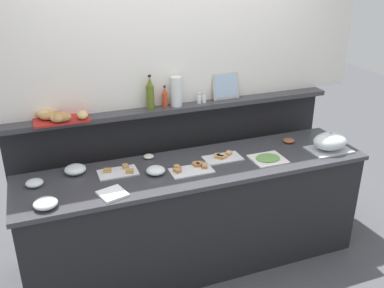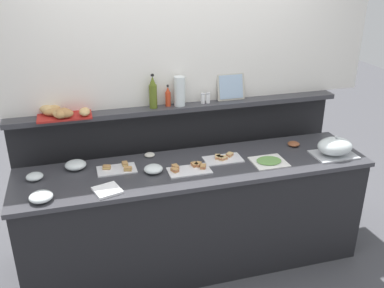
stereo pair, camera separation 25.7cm
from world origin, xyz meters
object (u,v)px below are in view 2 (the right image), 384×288
Objects in this scene: serving_cloche at (335,147)px; glass_bowl_small at (35,177)px; sandwich_platter_front at (223,159)px; glass_bowl_large at (153,169)px; glass_bowl_extra at (76,165)px; condiment_bowl_cream at (294,144)px; sandwich_platter_rear at (118,169)px; condiment_bowl_red at (150,155)px; cold_cuts_platter at (269,161)px; olive_oil_bottle at (153,93)px; framed_picture at (231,87)px; bread_basket at (60,112)px; pepper_shaker at (208,98)px; glass_bowl_medium at (41,197)px; water_carafe at (180,91)px; sandwich_platter_side at (189,169)px; hot_sauce_bottle at (168,97)px; napkin_stack at (107,190)px; salt_shaker at (203,98)px.

glass_bowl_small is at bearing 174.26° from serving_cloche.
glass_bowl_large is (-0.56, -0.06, 0.01)m from sandwich_platter_front.
glass_bowl_extra reaches higher than condiment_bowl_cream.
condiment_bowl_red is (0.27, 0.17, 0.00)m from sandwich_platter_rear.
cold_cuts_platter is 0.94× the size of olive_oil_bottle.
olive_oil_bottle is at bearing -176.94° from framed_picture.
glass_bowl_extra is 1.41m from framed_picture.
condiment_bowl_red is 0.76m from bread_basket.
cold_cuts_platter is at bearing -58.01° from pepper_shaker.
glass_bowl_medium reaches higher than glass_bowl_small.
bread_basket is 1.67× the size of water_carafe.
glass_bowl_large is 0.51× the size of olive_oil_bottle.
olive_oil_bottle reaches higher than sandwich_platter_front.
olive_oil_bottle is at bearing 77.23° from glass_bowl_large.
sandwich_platter_rear is 0.80m from water_carafe.
olive_oil_bottle is (-0.16, 0.49, 0.46)m from sandwich_platter_side.
water_carafe is (0.32, 0.45, 0.44)m from glass_bowl_large.
glass_bowl_medium is at bearing -149.77° from water_carafe.
sandwich_platter_rear is at bearing -1.31° from glass_bowl_small.
pepper_shaker is at bearing 38.56° from glass_bowl_large.
condiment_bowl_cream is 1.90m from bread_basket.
olive_oil_bottle is at bearing -175.08° from hot_sauce_bottle.
sandwich_platter_rear is 0.32m from condiment_bowl_red.
sandwich_platter_side is 0.65m from hot_sauce_bottle.
glass_bowl_extra is at bearing -168.61° from framed_picture.
sandwich_platter_side reaches higher than condiment_bowl_red.
framed_picture is at bearing 2.64° from hot_sauce_bottle.
water_carafe reaches higher than sandwich_platter_front.
glass_bowl_large is at bearing -34.64° from bread_basket.
sandwich_platter_rear is at bearing 172.74° from serving_cloche.
hot_sauce_bottle is (0.77, 0.24, 0.39)m from glass_bowl_extra.
pepper_shaker is at bearing 90.70° from sandwich_platter_front.
glass_bowl_medium is at bearing -154.46° from pepper_shaker.
serving_cloche is (1.70, -0.22, 0.06)m from sandwich_platter_rear.
cold_cuts_platter is at bearing -5.26° from glass_bowl_large.
hot_sauce_bottle reaches higher than condiment_bowl_red.
bread_basket is at bearing 151.84° from sandwich_platter_side.
pepper_shaker is at bearing -2.25° from hot_sauce_bottle.
pepper_shaker reaches higher than bread_basket.
water_carafe reaches higher than pepper_shaker.
sandwich_platter_front is at bearing 15.18° from napkin_stack.
sandwich_platter_side is 2.62× the size of glass_bowl_small.
condiment_bowl_cream is 0.41× the size of water_carafe.
glass_bowl_medium is at bearing -176.15° from cold_cuts_platter.
glass_bowl_extra is 1.00m from water_carafe.
bread_basket is at bearing 113.12° from napkin_stack.
salt_shaker reaches higher than sandwich_platter_front.
bread_basket is at bearing 162.74° from sandwich_platter_front.
hot_sauce_bottle is (-0.34, 0.40, 0.41)m from sandwich_platter_front.
sandwich_platter_side is at bearing 176.53° from cold_cuts_platter.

